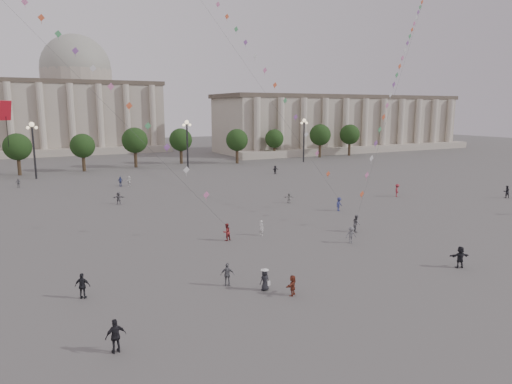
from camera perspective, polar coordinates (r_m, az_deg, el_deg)
name	(u,v)px	position (r m, az deg, el deg)	size (l,w,h in m)	color
ground	(310,300)	(32.79, 6.79, -13.26)	(360.00, 360.00, 0.00)	#4E4C4A
hall_east	(342,123)	(150.23, 10.68, 8.45)	(84.00, 26.22, 17.20)	#AA9E8E
hall_central	(79,105)	(154.94, -21.26, 10.13)	(48.30, 34.30, 35.50)	#AA9E8E
tree_row	(109,144)	(104.47, -17.86, 5.67)	(137.12, 5.12, 8.00)	#34281A
lamp_post_mid_west	(33,140)	(94.98, -26.10, 5.88)	(2.00, 0.90, 10.65)	#262628
lamp_post_mid_east	(187,135)	(100.20, -8.61, 7.00)	(2.00, 0.90, 10.65)	#262628
lamp_post_far_east	(304,132)	(113.40, 6.02, 7.44)	(2.00, 0.90, 10.65)	#262628
person_crowd_0	(120,181)	(81.15, -16.60, 1.28)	(1.00, 0.41, 1.70)	#394380
person_crowd_3	(460,257)	(41.97, 24.16, -7.43)	(1.71, 0.54, 1.84)	black
person_crowd_4	(129,181)	(81.02, -15.61, 1.33)	(1.63, 0.52, 1.75)	white
person_crowd_6	(351,235)	(46.08, 11.80, -5.27)	(1.09, 0.63, 1.68)	slate
person_crowd_7	(289,198)	(64.27, 4.15, -0.72)	(1.38, 0.44, 1.48)	#B1B2AD
person_crowd_8	(397,190)	(71.83, 17.24, 0.20)	(1.26, 0.72, 1.94)	#9D2B35
person_crowd_9	(275,170)	(92.54, 2.42, 2.80)	(1.61, 0.51, 1.74)	black
person_crowd_12	(119,198)	(66.11, -16.80, -0.73)	(1.58, 0.50, 1.71)	slate
person_crowd_13	(261,228)	(47.87, 0.67, -4.50)	(0.59, 0.39, 1.62)	silver
person_crowd_15	(506,192)	(77.25, 28.83, 0.03)	(0.91, 0.71, 1.86)	black
person_crowd_16	(18,183)	(86.28, -27.59, 0.99)	(0.89, 0.37, 1.52)	slate
tourist_1	(83,286)	(34.67, -20.86, -10.91)	(1.08, 0.45, 1.84)	black
tourist_2	(292,285)	(33.16, 4.58, -11.54)	(1.39, 0.44, 1.49)	brown
tourist_3	(228,275)	(34.70, -3.58, -10.27)	(1.03, 0.43, 1.76)	slate
tourist_4	(116,336)	(27.03, -17.13, -16.82)	(1.13, 0.47, 1.94)	black
kite_flyer_0	(227,232)	(46.09, -3.69, -5.01)	(0.86, 0.67, 1.77)	maroon
kite_flyer_1	(339,204)	(60.09, 10.34, -1.50)	(1.16, 0.67, 1.79)	navy
kite_flyer_2	(356,223)	(50.38, 12.43, -3.85)	(0.90, 0.70, 1.85)	slate
hat_person	(265,279)	(33.86, 1.11, -10.87)	(0.82, 0.60, 1.69)	black
kite_train_east	(403,58)	(74.99, 17.95, 15.62)	(39.41, 29.27, 60.97)	#3F3F3F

